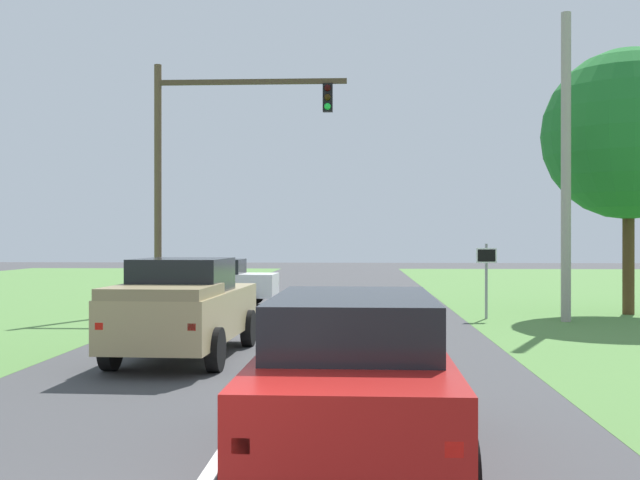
{
  "coord_description": "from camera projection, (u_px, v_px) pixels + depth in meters",
  "views": [
    {
      "loc": [
        1.52,
        -4.81,
        2.39
      ],
      "look_at": [
        0.37,
        18.06,
        2.34
      ],
      "focal_mm": 43.75,
      "sensor_mm": 36.0,
      "label": 1
    }
  ],
  "objects": [
    {
      "name": "ground_plane",
      "position": [
        286.0,
        354.0,
        16.11
      ],
      "size": [
        120.0,
        120.0,
        0.0
      ],
      "primitive_type": "plane",
      "color": "#424244"
    },
    {
      "name": "red_suv_near",
      "position": [
        353.0,
        373.0,
        8.29
      ],
      "size": [
        2.21,
        4.95,
        1.77
      ],
      "color": "#9E1411",
      "rests_on": "ground_plane"
    },
    {
      "name": "pickup_truck_lead",
      "position": [
        185.0,
        307.0,
        15.48
      ],
      "size": [
        2.3,
        5.44,
        1.99
      ],
      "color": "tan",
      "rests_on": "ground_plane"
    },
    {
      "name": "traffic_light",
      "position": [
        204.0,
        151.0,
        25.6
      ],
      "size": [
        6.36,
        0.4,
        8.12
      ],
      "color": "brown",
      "rests_on": "ground_plane"
    },
    {
      "name": "keep_moving_sign",
      "position": [
        486.0,
        271.0,
        23.03
      ],
      "size": [
        0.6,
        0.09,
        2.23
      ],
      "color": "gray",
      "rests_on": "ground_plane"
    },
    {
      "name": "oak_tree_right",
      "position": [
        629.0,
        134.0,
        24.37
      ],
      "size": [
        5.34,
        5.34,
        8.32
      ],
      "color": "#4C351E",
      "rests_on": "ground_plane"
    },
    {
      "name": "crossing_suv_far",
      "position": [
        208.0,
        281.0,
        27.39
      ],
      "size": [
        4.74,
        2.13,
        1.66
      ],
      "color": "silver",
      "rests_on": "ground_plane"
    },
    {
      "name": "utility_pole_right",
      "position": [
        566.0,
        167.0,
        22.25
      ],
      "size": [
        0.28,
        0.28,
        8.85
      ],
      "primitive_type": "cylinder",
      "color": "#9E998E",
      "rests_on": "ground_plane"
    }
  ]
}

